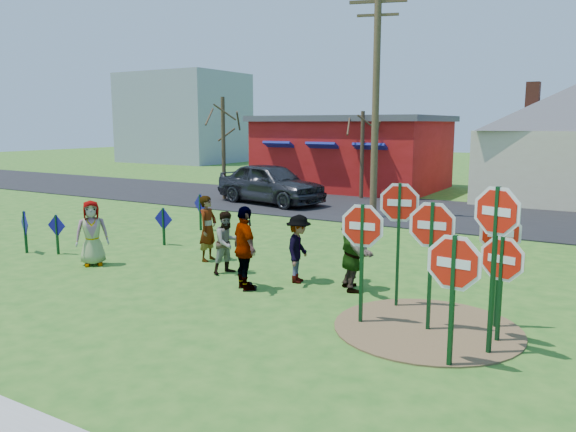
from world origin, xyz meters
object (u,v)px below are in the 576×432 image
at_px(stop_sign_b, 399,213).
at_px(suv, 270,183).
at_px(person_b, 208,228).
at_px(person_a, 92,233).
at_px(stop_sign_c, 496,231).
at_px(utility_pole, 376,99).
at_px(stop_sign_a, 362,237).
at_px(stop_sign_d, 500,242).

xyz_separation_m(stop_sign_b, suv, (-9.61, 10.52, -0.90)).
distance_m(stop_sign_b, person_b, 5.64).
height_order(stop_sign_b, person_b, stop_sign_b).
height_order(person_a, suv, suv).
height_order(stop_sign_c, utility_pole, utility_pole).
bearing_deg(stop_sign_a, stop_sign_d, 18.42).
bearing_deg(suv, person_b, -144.45).
height_order(stop_sign_b, person_a, stop_sign_b).
relative_size(person_a, person_b, 0.97).
relative_size(stop_sign_d, utility_pole, 0.26).
bearing_deg(utility_pole, person_a, -107.62).
bearing_deg(stop_sign_d, suv, 116.07).
distance_m(stop_sign_c, stop_sign_d, 1.29).
bearing_deg(stop_sign_a, suv, 122.45).
distance_m(stop_sign_c, person_b, 7.94).
xyz_separation_m(stop_sign_b, person_a, (-7.63, -0.79, -1.01)).
height_order(stop_sign_c, stop_sign_d, stop_sign_c).
relative_size(person_a, suv, 0.31).
xyz_separation_m(stop_sign_c, person_b, (-7.46, 2.49, -1.08)).
xyz_separation_m(stop_sign_a, suv, (-9.38, 11.70, -0.63)).
height_order(stop_sign_a, stop_sign_c, stop_sign_c).
xyz_separation_m(stop_sign_c, suv, (-11.62, 11.95, -0.99)).
bearing_deg(stop_sign_a, stop_sign_c, -12.73).
bearing_deg(stop_sign_d, utility_pole, 101.98).
xyz_separation_m(stop_sign_b, person_b, (-5.46, 1.06, -0.98)).
relative_size(stop_sign_a, person_a, 1.39).
xyz_separation_m(person_a, utility_pole, (3.25, 10.24, 3.56)).
bearing_deg(stop_sign_c, suv, 152.50).
distance_m(person_a, suv, 11.49).
height_order(stop_sign_d, person_a, stop_sign_d).
bearing_deg(person_b, suv, 17.35).
bearing_deg(stop_sign_d, person_a, 162.64).
height_order(stop_sign_c, person_a, stop_sign_c).
relative_size(stop_sign_b, person_b, 1.51).
height_order(stop_sign_d, suv, stop_sign_d).
distance_m(person_b, utility_pole, 9.17).
bearing_deg(utility_pole, stop_sign_d, -57.18).
height_order(stop_sign_b, utility_pole, utility_pole).
relative_size(stop_sign_c, person_b, 1.62).
relative_size(person_b, utility_pole, 0.20).
bearing_deg(stop_sign_d, stop_sign_c, -104.22).
distance_m(stop_sign_a, stop_sign_b, 1.23).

